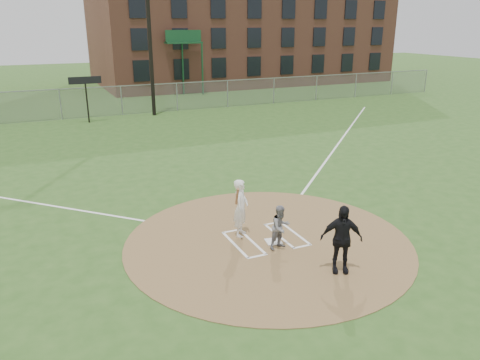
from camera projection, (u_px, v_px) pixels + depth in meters
name	position (u px, v px, depth m)	size (l,w,h in m)	color
ground	(268.00, 241.00, 13.81)	(140.00, 140.00, 0.00)	#2B501B
dirt_circle	(268.00, 241.00, 13.81)	(8.40, 8.40, 0.02)	olive
home_plate	(274.00, 241.00, 13.72)	(0.44, 0.44, 0.03)	silver
foul_line_first	(339.00, 143.00, 25.10)	(0.10, 24.00, 0.01)	white
catcher	(281.00, 227.00, 13.16)	(0.63, 0.49, 1.29)	gray
umpire	(341.00, 239.00, 11.84)	(1.06, 0.44, 1.82)	black
batters_boxes	(266.00, 238.00, 13.93)	(2.08, 1.88, 0.01)	white
batter_at_plate	(241.00, 208.00, 13.91)	(0.80, 1.08, 1.78)	white
outfield_fence	(122.00, 100.00, 32.48)	(56.08, 0.08, 2.03)	slate
brick_warehouse	(238.00, 9.00, 50.45)	(30.00, 17.17, 15.00)	brown
light_pole	(148.00, 15.00, 30.62)	(1.20, 0.30, 12.22)	black
scoreboard_sign	(85.00, 85.00, 29.52)	(2.00, 0.10, 2.93)	black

